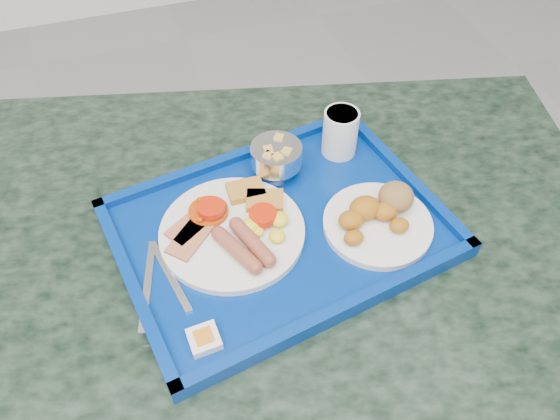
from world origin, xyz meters
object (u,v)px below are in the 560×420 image
fruit_bowl (276,156)px  juice_cup (340,131)px  tray (280,229)px  main_plate (236,228)px  bread_plate (379,216)px  table (273,288)px

fruit_bowl → juice_cup: (0.12, 0.02, 0.01)m
tray → main_plate: main_plate is taller
tray → juice_cup: bearing=41.0°
bread_plate → tray: bearing=164.2°
tray → bread_plate: bread_plate is taller
table → tray: tray is taller
table → tray: 0.19m
bread_plate → juice_cup: (0.01, 0.18, 0.03)m
table → main_plate: size_ratio=5.65×
table → fruit_bowl: (0.04, 0.10, 0.23)m
bread_plate → fruit_bowl: size_ratio=1.98×
bread_plate → fruit_bowl: fruit_bowl is taller
fruit_bowl → juice_cup: bearing=8.2°
table → main_plate: main_plate is taller
main_plate → fruit_bowl: size_ratio=2.60×
tray → main_plate: bearing=171.7°
main_plate → juice_cup: size_ratio=2.65×
bread_plate → juice_cup: juice_cup is taller
bread_plate → main_plate: bearing=166.5°
bread_plate → juice_cup: size_ratio=2.02×
main_plate → bread_plate: size_ratio=1.31×
table → bread_plate: 0.27m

